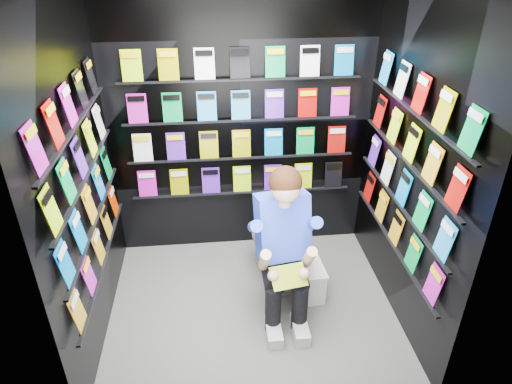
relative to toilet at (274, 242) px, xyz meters
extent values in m
plane|color=#575755|center=(-0.25, -0.43, -0.37)|extent=(2.40, 2.40, 0.00)
cube|color=black|center=(-0.25, 0.57, 0.93)|extent=(2.40, 0.04, 2.60)
cube|color=black|center=(-0.25, -1.43, 0.93)|extent=(2.40, 0.04, 2.60)
cube|color=black|center=(-1.45, -0.43, 0.93)|extent=(0.04, 2.00, 2.60)
cube|color=black|center=(0.95, -0.43, 0.93)|extent=(0.04, 2.00, 2.60)
imported|color=white|center=(0.00, 0.00, 0.00)|extent=(0.54, 0.81, 0.73)
cube|color=white|center=(0.27, -0.28, -0.23)|extent=(0.23, 0.39, 0.28)
cube|color=white|center=(0.27, -0.28, -0.07)|extent=(0.25, 0.41, 0.03)
cube|color=green|center=(0.00, -0.73, 0.21)|extent=(0.29, 0.20, 0.11)
camera|label=1|loc=(-0.52, -3.34, 2.44)|focal=32.00mm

